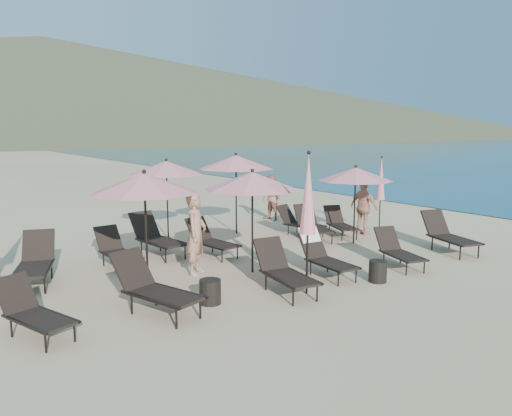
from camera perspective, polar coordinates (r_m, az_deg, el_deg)
ground at (r=10.88m, az=10.09°, el=-8.17°), size 800.00×800.00×0.00m
volcanic_headland at (r=320.64m, az=-21.07°, el=12.55°), size 690.00×690.00×55.00m
lounger_0 at (r=8.59m, az=-24.15°, el=-10.68°), size 1.04×1.61×0.87m
lounger_1 at (r=8.95m, az=-11.59°, el=-8.78°), size 1.19×1.90×1.02m
lounger_2 at (r=9.90m, az=3.19°, el=-7.05°), size 0.85×1.74×0.96m
lounger_3 at (r=11.10m, az=7.71°, el=-5.27°), size 0.69×1.61×0.98m
lounger_4 at (r=12.14m, az=15.92°, el=-4.64°), size 0.97×1.57×0.85m
lounger_5 at (r=14.01m, az=21.10°, el=-2.79°), size 1.16×1.87×1.01m
lounger_6 at (r=11.41m, az=-23.93°, el=-5.57°), size 1.21×1.86×1.00m
lounger_7 at (r=12.12m, az=-15.61°, el=-4.57°), size 0.68×1.57×0.88m
lounger_8 at (r=12.98m, az=-11.31°, el=-3.19°), size 0.94×1.88×1.04m
lounger_9 at (r=12.74m, az=-5.20°, el=-3.55°), size 0.83×1.66×0.91m
lounger_10 at (r=15.21m, az=4.93°, el=-1.57°), size 0.97×1.61×0.87m
lounger_11 at (r=14.64m, az=6.46°, el=-1.86°), size 1.09×1.76×0.95m
lounger_12 at (r=15.27m, az=9.53°, el=-1.67°), size 1.02×1.57×0.84m
umbrella_open_0 at (r=10.18m, az=-12.63°, el=2.74°), size 2.22×2.22×2.39m
umbrella_open_1 at (r=10.93m, az=-0.42°, el=3.11°), size 2.17×2.17×2.34m
umbrella_open_2 at (r=14.06m, az=11.31°, el=3.80°), size 2.06×2.06×2.21m
umbrella_open_3 at (r=14.60m, az=-10.20°, el=4.53°), size 2.19×2.19×2.36m
umbrella_open_4 at (r=15.15m, az=-2.30°, el=5.26°), size 2.31×2.31×2.49m
umbrella_closed_0 at (r=9.54m, az=5.98°, el=1.46°), size 0.33×0.33×2.79m
umbrella_closed_1 at (r=15.92m, az=14.09°, el=3.18°), size 0.28×0.28×2.37m
side_table_0 at (r=9.34m, az=-5.26°, el=-9.50°), size 0.40×0.40×0.45m
side_table_1 at (r=10.87m, az=13.75°, el=-7.05°), size 0.38×0.38×0.46m
beachgoer_a at (r=11.06m, az=-6.87°, el=-2.93°), size 0.78×0.77×1.82m
beachgoer_b at (r=17.58m, az=1.81°, el=1.15°), size 0.72×0.86×1.58m
beachgoer_c at (r=15.48m, az=12.22°, el=0.08°), size 0.48×1.01×1.69m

